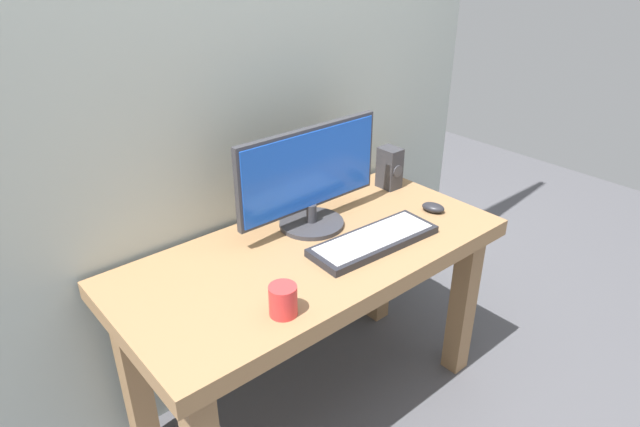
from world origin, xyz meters
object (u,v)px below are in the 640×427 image
(monitor, at_px, (310,178))
(speaker_right, at_px, (390,168))
(desk, at_px, (314,277))
(mouse, at_px, (433,207))
(keyboard_primary, at_px, (374,241))
(coffee_mug, at_px, (283,300))

(monitor, relative_size, speaker_right, 3.48)
(desk, distance_m, speaker_right, 0.61)
(monitor, distance_m, mouse, 0.50)
(keyboard_primary, height_order, coffee_mug, coffee_mug)
(coffee_mug, bearing_deg, keyboard_primary, 12.52)
(desk, distance_m, monitor, 0.34)
(desk, relative_size, monitor, 2.28)
(monitor, bearing_deg, speaker_right, 5.00)
(mouse, bearing_deg, monitor, 135.78)
(monitor, distance_m, speaker_right, 0.46)
(monitor, xyz_separation_m, keyboard_primary, (0.07, -0.25, -0.17))
(keyboard_primary, height_order, mouse, mouse)
(coffee_mug, bearing_deg, speaker_right, 24.86)
(desk, relative_size, keyboard_primary, 2.84)
(keyboard_primary, height_order, speaker_right, speaker_right)
(monitor, relative_size, coffee_mug, 6.47)
(keyboard_primary, bearing_deg, coffee_mug, -167.48)
(monitor, bearing_deg, keyboard_primary, -73.44)
(desk, xyz_separation_m, keyboard_primary, (0.17, -0.11, 0.13))
(mouse, bearing_deg, desk, 154.16)
(keyboard_primary, bearing_deg, mouse, 4.18)
(monitor, distance_m, keyboard_primary, 0.31)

